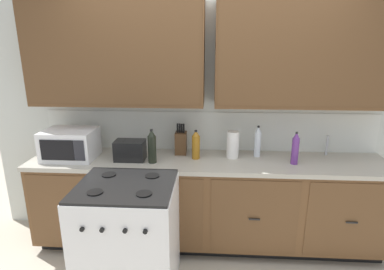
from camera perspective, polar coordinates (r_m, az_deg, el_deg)
The scene contains 13 objects.
ground_plane at distance 3.19m, azimuth 2.62°, elevation -22.17°, with size 8.42×8.42×0.00m, color #B2A893.
wall_unit at distance 3.01m, azimuth 3.27°, elevation 10.33°, with size 4.57×0.40×2.52m.
counter_run at distance 3.18m, azimuth 2.89°, elevation -12.09°, with size 3.40×0.64×0.92m.
stove_range at distance 2.72m, azimuth -11.48°, elevation -17.78°, with size 0.76×0.68×0.95m.
microwave at distance 3.20m, azimuth -21.33°, elevation -1.56°, with size 0.48×0.37×0.28m.
toaster at distance 3.01m, azimuth -11.23°, elevation -2.75°, with size 0.28×0.18×0.19m.
knife_block at distance 3.12m, azimuth -2.04°, elevation -1.37°, with size 0.11×0.14×0.31m.
sink_faucet at distance 3.36m, azimuth 23.40°, elevation -1.72°, with size 0.02×0.02×0.20m, color #B2B5BA.
paper_towel_roll at distance 3.03m, azimuth 7.46°, elevation -1.77°, with size 0.12×0.12×0.26m, color white.
bottle_amber at distance 2.97m, azimuth 0.71°, elevation -1.80°, with size 0.08×0.08×0.28m.
bottle_clear at distance 3.09m, azimuth 11.89°, elevation -1.19°, with size 0.06×0.06×0.31m.
bottle_dark at distance 2.89m, azimuth -7.31°, elevation -2.11°, with size 0.08×0.08×0.32m.
bottle_violet at distance 2.99m, azimuth 18.32°, elevation -2.35°, with size 0.07×0.07×0.30m.
Camera 1 is at (0.02, -2.50, 1.97)m, focal length 29.23 mm.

